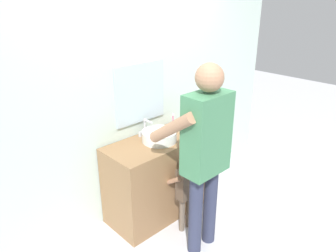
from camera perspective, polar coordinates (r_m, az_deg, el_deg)
The scene contains 8 objects.
ground_plane at distance 3.65m, azimuth 1.69°, elevation -16.66°, with size 14.00×14.00×0.00m, color silver.
back_wall at distance 3.43m, azimuth -5.46°, elevation 6.22°, with size 4.40×0.10×2.70m.
vanity_cabinet at distance 3.57m, azimuth -1.68°, elevation -8.96°, with size 1.15×0.54×0.88m, color olive.
sink_basin at distance 3.33m, azimuth -1.55°, elevation -1.78°, with size 0.36×0.36×0.11m.
faucet at distance 3.47m, azimuth -3.96°, elevation -0.33°, with size 0.18×0.14×0.18m.
toothbrush_cup at distance 3.58m, azimuth 1.13°, elevation -0.07°, with size 0.07×0.07×0.21m.
child_toddler at distance 3.30m, azimuth 3.07°, elevation -10.71°, with size 0.26×0.26×0.84m.
adult_parent at distance 2.82m, azimuth 6.46°, elevation -3.42°, with size 0.56×0.58×1.80m.
Camera 1 is at (-2.02, -1.97, 2.31)m, focal length 34.57 mm.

